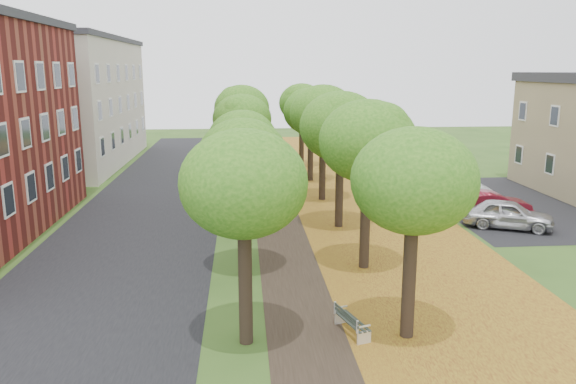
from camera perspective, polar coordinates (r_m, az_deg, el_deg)
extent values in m
plane|color=#2D4C19|center=(17.24, 3.33, -14.70)|extent=(120.00, 120.00, 0.00)
cube|color=black|center=(31.63, -14.17, -2.32)|extent=(8.00, 70.00, 0.01)
cube|color=black|center=(31.26, -0.48, -2.10)|extent=(3.20, 70.00, 0.01)
cube|color=#A98B1F|center=(32.01, 8.49, -1.89)|extent=(7.50, 70.00, 0.01)
cube|color=black|center=(35.79, 21.49, -1.11)|extent=(9.00, 16.00, 0.01)
cylinder|color=black|center=(16.34, -4.36, -9.34)|extent=(0.40, 0.40, 3.61)
ellipsoid|color=#245E13|center=(15.48, -4.54, 1.01)|extent=(3.67, 3.67, 3.12)
cylinder|color=black|center=(22.03, -4.48, -3.54)|extent=(0.40, 0.40, 3.61)
ellipsoid|color=#245E13|center=(21.40, -4.61, 4.19)|extent=(3.67, 3.67, 3.12)
cylinder|color=black|center=(27.84, -4.55, -0.15)|extent=(0.40, 0.40, 3.61)
ellipsoid|color=#245E13|center=(27.35, -4.66, 5.99)|extent=(3.67, 3.67, 3.12)
cylinder|color=black|center=(33.73, -4.60, 2.07)|extent=(0.40, 0.40, 3.61)
ellipsoid|color=#245E13|center=(33.32, -4.69, 7.14)|extent=(3.67, 3.67, 3.12)
cylinder|color=black|center=(39.64, -4.63, 3.63)|extent=(0.40, 0.40, 3.61)
ellipsoid|color=#245E13|center=(39.30, -4.70, 7.95)|extent=(3.67, 3.67, 3.12)
cylinder|color=black|center=(45.58, -4.65, 4.78)|extent=(0.40, 0.40, 3.61)
ellipsoid|color=#245E13|center=(45.28, -4.72, 8.54)|extent=(3.67, 3.67, 3.12)
cylinder|color=black|center=(17.04, 12.20, -8.66)|extent=(0.40, 0.40, 3.61)
ellipsoid|color=#245E13|center=(16.22, 12.68, 1.27)|extent=(3.67, 3.67, 3.12)
cylinder|color=black|center=(22.55, 7.83, -3.25)|extent=(0.40, 0.40, 3.61)
ellipsoid|color=#245E13|center=(21.93, 8.06, 4.31)|extent=(3.67, 3.67, 3.12)
cylinder|color=black|center=(28.26, 5.23, 0.03)|extent=(0.40, 0.40, 3.61)
ellipsoid|color=#245E13|center=(27.77, 5.35, 6.07)|extent=(3.67, 3.67, 3.12)
cylinder|color=black|center=(34.07, 3.51, 2.19)|extent=(0.40, 0.40, 3.61)
ellipsoid|color=#245E13|center=(33.66, 3.58, 7.22)|extent=(3.67, 3.67, 3.12)
cylinder|color=black|center=(39.93, 2.29, 3.72)|extent=(0.40, 0.40, 3.61)
ellipsoid|color=#245E13|center=(39.59, 2.33, 8.01)|extent=(3.67, 3.67, 3.12)
cylinder|color=black|center=(45.84, 1.38, 4.86)|extent=(0.40, 0.40, 3.61)
ellipsoid|color=#245E13|center=(45.54, 1.40, 8.60)|extent=(3.67, 3.67, 3.12)
cube|color=beige|center=(50.47, -21.96, 8.32)|extent=(10.00, 20.00, 10.00)
cube|color=#2D2D33|center=(50.45, -22.46, 14.21)|extent=(10.30, 20.30, 0.40)
cube|color=#252E28|center=(17.48, 6.56, -12.90)|extent=(0.85, 1.64, 0.04)
cube|color=#252E28|center=(17.28, 5.89, -12.33)|extent=(0.50, 1.53, 0.23)
cube|color=silver|center=(17.00, 7.73, -14.45)|extent=(0.44, 0.18, 0.40)
cube|color=silver|center=(18.14, 5.44, -12.58)|extent=(0.44, 0.18, 0.40)
cube|color=silver|center=(16.84, 7.76, -13.37)|extent=(0.40, 0.17, 0.04)
cube|color=silver|center=(18.00, 5.46, -11.55)|extent=(0.40, 0.17, 0.04)
imported|color=#B7B6BB|center=(30.16, 21.47, -2.10)|extent=(4.61, 3.35, 1.46)
imported|color=maroon|center=(32.33, 20.01, -1.16)|extent=(4.15, 1.69, 1.34)
imported|color=#38383D|center=(33.58, 18.61, -0.66)|extent=(4.43, 2.29, 1.23)
imported|color=silver|center=(36.36, 16.72, 0.43)|extent=(4.86, 3.64, 1.23)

